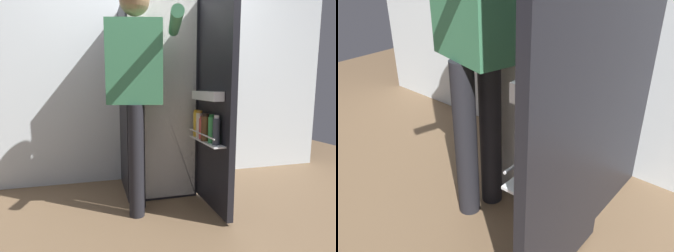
% 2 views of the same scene
% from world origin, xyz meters
% --- Properties ---
extents(ground_plane, '(6.89, 6.89, 0.00)m').
position_xyz_m(ground_plane, '(0.00, 0.00, 0.00)').
color(ground_plane, brown).
extents(refrigerator, '(0.69, 1.26, 1.76)m').
position_xyz_m(refrigerator, '(0.03, 0.52, 0.88)').
color(refrigerator, black).
rests_on(refrigerator, ground_plane).
extents(person, '(0.58, 0.82, 1.77)m').
position_xyz_m(person, '(-0.25, 0.08, 1.07)').
color(person, black).
rests_on(person, ground_plane).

